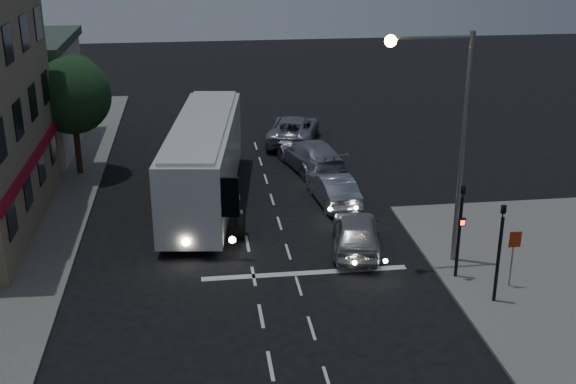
{
  "coord_description": "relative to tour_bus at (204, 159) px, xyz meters",
  "views": [
    {
      "loc": [
        -1.92,
        -22.69,
        12.79
      ],
      "look_at": [
        1.75,
        5.13,
        2.2
      ],
      "focal_mm": 45.0,
      "sensor_mm": 36.0,
      "label": 1
    }
  ],
  "objects": [
    {
      "name": "tour_bus",
      "position": [
        0.0,
        0.0,
        0.0
      ],
      "size": [
        4.35,
        13.33,
        4.01
      ],
      "rotation": [
        0.0,
        0.0,
        -0.13
      ],
      "color": "silver",
      "rests_on": "ground"
    },
    {
      "name": "regulatory_sign",
      "position": [
        10.92,
        -10.46,
        -0.57
      ],
      "size": [
        0.45,
        0.12,
        2.2
      ],
      "color": "slate",
      "rests_on": "sidewalk_near"
    },
    {
      "name": "car_suv",
      "position": [
        6.01,
        -6.42,
        -1.36
      ],
      "size": [
        2.75,
        4.99,
        1.61
      ],
      "primitive_type": "imported",
      "rotation": [
        0.0,
        0.0,
        2.95
      ],
      "color": "#B8B8BA",
      "rests_on": "ground"
    },
    {
      "name": "streetlight",
      "position": [
        8.96,
        -8.02,
        3.56
      ],
      "size": [
        3.32,
        0.44,
        9.0
      ],
      "color": "slate",
      "rests_on": "sidewalk_near"
    },
    {
      "name": "ground",
      "position": [
        1.62,
        -10.22,
        -2.17
      ],
      "size": [
        120.0,
        120.0,
        0.0
      ],
      "primitive_type": "plane",
      "color": "black"
    },
    {
      "name": "traffic_signal_main",
      "position": [
        9.22,
        -9.44,
        0.25
      ],
      "size": [
        0.25,
        0.35,
        4.1
      ],
      "color": "black",
      "rests_on": "sidewalk_near"
    },
    {
      "name": "car_sedan_c",
      "position": [
        5.59,
        9.23,
        -1.34
      ],
      "size": [
        4.19,
        6.45,
        1.65
      ],
      "primitive_type": "imported",
      "rotation": [
        0.0,
        0.0,
        2.88
      ],
      "color": "#9A9BA9",
      "rests_on": "ground"
    },
    {
      "name": "car_sedan_b",
      "position": [
        5.82,
        4.04,
        -1.35
      ],
      "size": [
        3.51,
        6.03,
        1.64
      ],
      "primitive_type": "imported",
      "rotation": [
        0.0,
        0.0,
        3.37
      ],
      "color": "#A2A2B3",
      "rests_on": "ground"
    },
    {
      "name": "traffic_signal_side",
      "position": [
        9.92,
        -11.42,
        0.25
      ],
      "size": [
        0.18,
        0.15,
        4.1
      ],
      "color": "black",
      "rests_on": "sidewalk_near"
    },
    {
      "name": "road_markings",
      "position": [
        2.91,
        -6.91,
        -2.16
      ],
      "size": [
        8.0,
        30.55,
        0.01
      ],
      "color": "silver",
      "rests_on": "ground"
    },
    {
      "name": "car_sedan_a",
      "position": [
        6.08,
        -1.09,
        -1.43
      ],
      "size": [
        2.01,
        4.62,
        1.48
      ],
      "primitive_type": "imported",
      "rotation": [
        0.0,
        0.0,
        3.24
      ],
      "color": "#AAAEBD",
      "rests_on": "ground"
    },
    {
      "name": "street_tree",
      "position": [
        -6.59,
        4.8,
        2.33
      ],
      "size": [
        4.0,
        4.0,
        6.2
      ],
      "color": "black",
      "rests_on": "sidewalk_far"
    }
  ]
}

